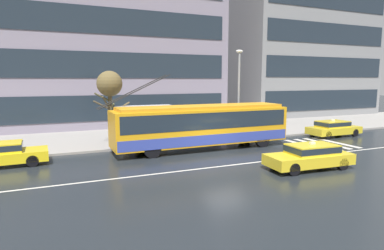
# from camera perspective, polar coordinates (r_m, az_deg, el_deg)

# --- Properties ---
(ground_plane) EXTENTS (160.00, 160.00, 0.00)m
(ground_plane) POSITION_cam_1_polar(r_m,az_deg,el_deg) (18.93, 6.01, -6.04)
(ground_plane) COLOR #20252A
(sidewalk_slab) EXTENTS (80.00, 10.00, 0.14)m
(sidewalk_slab) POSITION_cam_1_polar(r_m,az_deg,el_deg) (27.73, -3.87, -1.39)
(sidewalk_slab) COLOR gray
(sidewalk_slab) RESTS_ON ground_plane
(crosswalk_stripe_edge_near) EXTENTS (0.44, 4.40, 0.01)m
(crosswalk_stripe_edge_near) POSITION_cam_1_polar(r_m,az_deg,el_deg) (24.19, 19.38, -3.37)
(crosswalk_stripe_edge_near) COLOR beige
(crosswalk_stripe_edge_near) RESTS_ON ground_plane
(crosswalk_stripe_inner_a) EXTENTS (0.44, 4.40, 0.01)m
(crosswalk_stripe_inner_a) POSITION_cam_1_polar(r_m,az_deg,el_deg) (24.80, 20.92, -3.17)
(crosswalk_stripe_inner_a) COLOR beige
(crosswalk_stripe_inner_a) RESTS_ON ground_plane
(crosswalk_stripe_center) EXTENTS (0.44, 4.40, 0.01)m
(crosswalk_stripe_center) POSITION_cam_1_polar(r_m,az_deg,el_deg) (25.42, 22.39, -2.98)
(crosswalk_stripe_center) COLOR beige
(crosswalk_stripe_center) RESTS_ON ground_plane
(crosswalk_stripe_inner_b) EXTENTS (0.44, 4.40, 0.01)m
(crosswalk_stripe_inner_b) POSITION_cam_1_polar(r_m,az_deg,el_deg) (26.07, 23.78, -2.80)
(crosswalk_stripe_inner_b) COLOR beige
(crosswalk_stripe_inner_b) RESTS_ON ground_plane
(lane_centre_line) EXTENTS (72.00, 0.14, 0.01)m
(lane_centre_line) POSITION_cam_1_polar(r_m,az_deg,el_deg) (17.92, 7.88, -6.86)
(lane_centre_line) COLOR silver
(lane_centre_line) RESTS_ON ground_plane
(trolleybus) EXTENTS (12.62, 2.66, 4.89)m
(trolleybus) POSITION_cam_1_polar(r_m,az_deg,el_deg) (21.44, 1.86, -0.01)
(trolleybus) COLOR orange
(trolleybus) RESTS_ON ground_plane
(taxi_ahead_of_bus) EXTENTS (4.44, 1.87, 1.39)m
(taxi_ahead_of_bus) POSITION_cam_1_polar(r_m,az_deg,el_deg) (28.71, 23.50, -0.44)
(taxi_ahead_of_bus) COLOR yellow
(taxi_ahead_of_bus) RESTS_ON ground_plane
(taxi_oncoming_near) EXTENTS (4.59, 2.00, 1.39)m
(taxi_oncoming_near) POSITION_cam_1_polar(r_m,az_deg,el_deg) (17.86, 19.95, -5.01)
(taxi_oncoming_near) COLOR yellow
(taxi_oncoming_near) RESTS_ON ground_plane
(bus_shelter) EXTENTS (4.00, 1.52, 2.57)m
(bus_shelter) POSITION_cam_1_polar(r_m,az_deg,el_deg) (23.74, -8.29, 1.74)
(bus_shelter) COLOR gray
(bus_shelter) RESTS_ON sidewalk_slab
(pedestrian_at_shelter) EXTENTS (1.21, 1.21, 1.91)m
(pedestrian_at_shelter) POSITION_cam_1_polar(r_m,az_deg,el_deg) (23.89, -1.53, 0.89)
(pedestrian_at_shelter) COLOR #52463D
(pedestrian_at_shelter) RESTS_ON sidewalk_slab
(pedestrian_approaching_curb) EXTENTS (1.49, 1.49, 2.01)m
(pedestrian_approaching_curb) POSITION_cam_1_polar(r_m,az_deg,el_deg) (26.23, 3.98, 1.81)
(pedestrian_approaching_curb) COLOR #283946
(pedestrian_approaching_curb) RESTS_ON sidewalk_slab
(pedestrian_walking_past) EXTENTS (1.32, 1.32, 1.92)m
(pedestrian_walking_past) POSITION_cam_1_polar(r_m,az_deg,el_deg) (23.06, -10.29, 0.61)
(pedestrian_walking_past) COLOR #28334F
(pedestrian_walking_past) RESTS_ON sidewalk_slab
(street_lamp) EXTENTS (0.60, 0.32, 6.68)m
(street_lamp) POSITION_cam_1_polar(r_m,az_deg,el_deg) (25.52, 8.20, 6.81)
(street_lamp) COLOR #90959A
(street_lamp) RESTS_ON sidewalk_slab
(street_tree_bare) EXTENTS (2.53, 1.75, 5.03)m
(street_tree_bare) POSITION_cam_1_polar(r_m,az_deg,el_deg) (23.14, -14.25, 6.72)
(street_tree_bare) COLOR brown
(street_tree_bare) RESTS_ON sidewalk_slab
(office_tower_corner_left) EXTENTS (24.83, 12.12, 19.34)m
(office_tower_corner_left) POSITION_cam_1_polar(r_m,az_deg,el_deg) (36.05, -16.64, 15.78)
(office_tower_corner_left) COLOR gray
(office_tower_corner_left) RESTS_ON ground_plane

